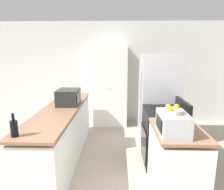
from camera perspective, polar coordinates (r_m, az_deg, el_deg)
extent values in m
cube|color=silver|center=(5.27, 0.49, 6.26)|extent=(7.00, 0.06, 2.60)
cube|color=silver|center=(3.64, -14.15, -11.21)|extent=(0.58, 2.55, 0.84)
cube|color=#896047|center=(3.48, -14.55, -3.97)|extent=(0.60, 2.60, 0.04)
cube|color=silver|center=(2.84, 17.75, -18.53)|extent=(0.58, 0.85, 0.84)
cube|color=#896047|center=(2.63, 18.43, -9.52)|extent=(0.60, 0.86, 0.04)
cube|color=white|center=(5.01, -0.54, 2.51)|extent=(0.84, 0.50, 2.00)
sphere|color=#B2B2B7|center=(4.75, -1.14, 1.98)|extent=(0.03, 0.03, 0.03)
sphere|color=#B2B2B7|center=(4.75, -0.17, 1.97)|extent=(0.03, 0.03, 0.03)
cube|color=black|center=(3.53, 14.46, -11.34)|extent=(0.64, 0.73, 0.92)
cube|color=black|center=(3.52, 9.00, -13.20)|extent=(0.02, 0.64, 0.50)
cube|color=black|center=(3.43, 19.66, -2.82)|extent=(0.06, 0.69, 0.16)
cylinder|color=black|center=(3.18, 13.33, -4.97)|extent=(0.17, 0.17, 0.01)
cylinder|color=black|center=(3.51, 12.20, -3.30)|extent=(0.17, 0.17, 0.01)
cylinder|color=black|center=(3.25, 17.77, -4.90)|extent=(0.17, 0.17, 0.01)
cylinder|color=black|center=(3.57, 16.25, -3.27)|extent=(0.17, 0.17, 0.01)
cube|color=#B7B7BC|center=(4.10, 13.14, -1.37)|extent=(0.73, 0.70, 1.81)
cylinder|color=gray|center=(3.84, 8.13, -0.72)|extent=(0.02, 0.02, 1.00)
cube|color=black|center=(3.64, -12.35, -0.59)|extent=(0.37, 0.44, 0.28)
cube|color=black|center=(3.57, -9.56, -0.73)|extent=(0.01, 0.27, 0.20)
cylinder|color=black|center=(2.50, -26.16, -8.62)|extent=(0.08, 0.08, 0.19)
cylinder|color=black|center=(2.46, -26.46, -5.67)|extent=(0.03, 0.03, 0.08)
cube|color=#B2B2B7|center=(2.42, 17.00, -7.72)|extent=(0.31, 0.46, 0.25)
cube|color=black|center=(2.39, 13.27, -7.82)|extent=(0.01, 0.32, 0.15)
cylinder|color=#B2A893|center=(2.36, 17.11, -4.45)|extent=(0.22, 0.22, 0.05)
sphere|color=orange|center=(2.41, 17.98, -3.25)|extent=(0.07, 0.07, 0.07)
sphere|color=orange|center=(2.38, 15.74, -3.27)|extent=(0.07, 0.07, 0.07)
sphere|color=orange|center=(2.29, 16.32, -3.91)|extent=(0.07, 0.07, 0.07)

